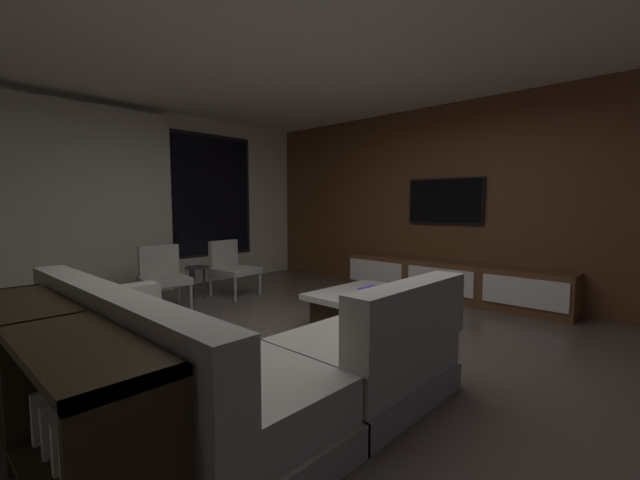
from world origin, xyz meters
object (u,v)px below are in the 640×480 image
coffee_table (376,309)px  mounted_tv (445,201)px  book_stack_on_coffee_table (374,290)px  console_table_behind_couch (50,382)px  accent_chair_near_window (231,265)px  media_console (450,281)px  sectional_couch (223,361)px  side_stool (197,273)px  accent_chair_by_curtain (163,273)px

coffee_table → mounted_tv: size_ratio=1.05×
book_stack_on_coffee_table → console_table_behind_couch: (-2.98, -0.16, 0.02)m
book_stack_on_coffee_table → console_table_behind_couch: bearing=-176.8°
accent_chair_near_window → mounted_tv: (2.05, -2.24, 0.92)m
book_stack_on_coffee_table → media_console: size_ratio=0.09×
sectional_couch → side_stool: (1.39, 2.75, 0.08)m
accent_chair_by_curtain → book_stack_on_coffee_table: bearing=-63.8°
sectional_couch → mounted_tv: (3.94, 0.43, 1.06)m
accent_chair_near_window → side_stool: (-0.50, 0.07, -0.06)m
coffee_table → side_stool: bearing=105.0°
sectional_couch → mounted_tv: bearing=6.3°
book_stack_on_coffee_table → console_table_behind_couch: size_ratio=0.14×
side_stool → mounted_tv: mounted_tv is taller
console_table_behind_couch → accent_chair_near_window: bearing=42.2°
book_stack_on_coffee_table → accent_chair_near_window: accent_chair_near_window is taller
side_stool → media_console: (2.37, -2.51, -0.12)m
side_stool → mounted_tv: 3.58m
coffee_table → media_console: 1.71m
media_console → coffee_table: bearing=179.5°
sectional_couch → book_stack_on_coffee_table: 2.09m
coffee_table → accent_chair_near_window: size_ratio=1.49×
sectional_couch → side_stool: size_ratio=5.43×
coffee_table → accent_chair_by_curtain: (-1.17, 2.44, 0.25)m
side_stool → media_console: 3.45m
accent_chair_near_window → media_console: 3.08m
book_stack_on_coffee_table → accent_chair_near_window: (-0.18, 2.38, 0.05)m
accent_chair_near_window → mounted_tv: mounted_tv is taller
mounted_tv → accent_chair_by_curtain: bearing=143.6°
coffee_table → media_console: media_console is taller
mounted_tv → console_table_behind_couch: (-4.86, -0.31, -0.94)m
accent_chair_near_window → media_console: accent_chair_near_window is taller
coffee_table → mounted_tv: (1.88, 0.18, 1.16)m
book_stack_on_coffee_table → side_stool: 2.54m
side_stool → console_table_behind_couch: (-2.31, -2.62, 0.04)m
media_console → accent_chair_near_window: bearing=127.5°
mounted_tv → accent_chair_near_window: bearing=132.5°
book_stack_on_coffee_table → side_stool: side_stool is taller
sectional_couch → book_stack_on_coffee_table: sectional_couch is taller
sectional_couch → side_stool: bearing=63.1°
side_stool → console_table_behind_couch: 3.49m
media_console → mounted_tv: bearing=47.5°
media_console → mounted_tv: size_ratio=2.81×
side_stool → mounted_tv: (2.55, -2.31, 0.98)m
accent_chair_near_window → media_console: (1.87, -2.44, -0.18)m
media_console → accent_chair_by_curtain: bearing=139.5°
book_stack_on_coffee_table → mounted_tv: bearing=4.3°
coffee_table → accent_chair_near_window: (-0.17, 2.42, 0.25)m
accent_chair_near_window → coffee_table: bearing=-86.1°
sectional_couch → media_console: size_ratio=0.81×
book_stack_on_coffee_table → accent_chair_near_window: 2.39m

